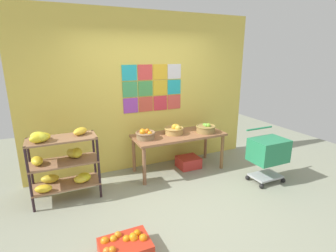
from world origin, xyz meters
name	(u,v)px	position (x,y,z in m)	size (l,w,h in m)	color
ground	(185,205)	(0.00, 0.00, 0.00)	(9.06, 9.06, 0.00)	gray
back_wall_with_art	(146,93)	(0.00, 1.56, 1.41)	(4.29, 0.07, 2.81)	#E1C651
banana_shelf_unit	(61,159)	(-1.54, 0.91, 0.63)	(0.94, 0.45, 1.08)	black
display_table	(179,138)	(0.44, 1.08, 0.62)	(1.65, 0.68, 0.70)	#905E3E
fruit_basket_back_right	(206,128)	(0.94, 0.97, 0.77)	(0.36, 0.36, 0.18)	olive
fruit_basket_back_left	(174,130)	(0.38, 1.12, 0.78)	(0.35, 0.35, 0.19)	#B28B49
fruit_basket_left	(145,134)	(-0.19, 1.08, 0.77)	(0.34, 0.34, 0.18)	olive
produce_crate_under_table	(188,162)	(0.67, 1.11, 0.10)	(0.40, 0.36, 0.20)	red
orange_crate_foreground	(125,247)	(-1.03, -0.56, 0.10)	(0.53, 0.39, 0.22)	red
shopping_cart	(268,152)	(1.58, 0.06, 0.53)	(0.57, 0.47, 0.88)	black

